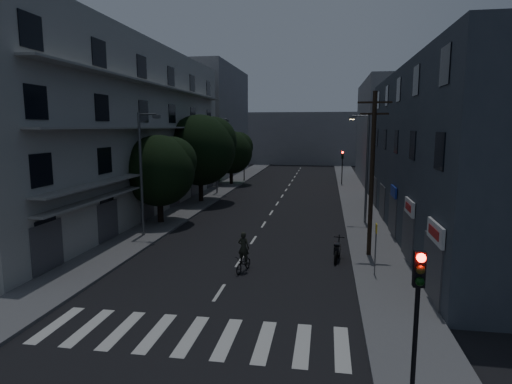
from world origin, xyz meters
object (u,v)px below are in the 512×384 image
(traffic_signal_near, at_px, (418,297))
(bus_stop_sign, at_px, (376,240))
(utility_pole, at_px, (372,171))
(motorcycle, at_px, (337,251))
(cyclist, at_px, (244,258))

(traffic_signal_near, xyz_separation_m, bus_stop_sign, (0.12, 10.04, -1.21))
(bus_stop_sign, bearing_deg, utility_pole, 89.40)
(bus_stop_sign, height_order, motorcycle, bus_stop_sign)
(cyclist, bearing_deg, bus_stop_sign, 15.27)
(utility_pole, relative_size, bus_stop_sign, 3.56)
(traffic_signal_near, distance_m, cyclist, 11.94)
(utility_pole, height_order, cyclist, utility_pole)
(traffic_signal_near, bearing_deg, bus_stop_sign, 89.30)
(bus_stop_sign, height_order, cyclist, bus_stop_sign)
(utility_pole, xyz_separation_m, cyclist, (-6.48, -3.53, -4.17))
(bus_stop_sign, distance_m, motorcycle, 3.29)
(utility_pole, height_order, motorcycle, utility_pole)
(utility_pole, bearing_deg, traffic_signal_near, -90.67)
(utility_pole, xyz_separation_m, motorcycle, (-1.76, -0.89, -4.34))
(cyclist, bearing_deg, utility_pole, 42.12)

